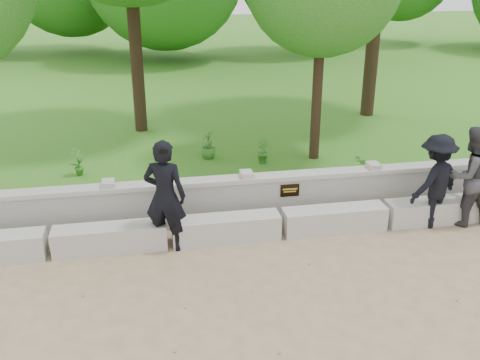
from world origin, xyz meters
name	(u,v)px	position (x,y,z in m)	size (l,w,h in m)	color
ground	(313,294)	(0.00, 0.00, 0.00)	(80.00, 80.00, 0.00)	tan
lawn	(202,89)	(0.00, 14.00, 0.12)	(40.00, 22.00, 0.25)	#346B1A
concrete_bench	(281,224)	(0.00, 1.90, 0.22)	(11.90, 0.45, 0.45)	#BAB8B0
parapet_wall	(272,196)	(0.00, 2.60, 0.46)	(12.50, 0.35, 0.90)	#AFADA5
man_main	(165,196)	(-2.04, 1.80, 0.98)	(0.83, 0.76, 1.95)	black
visitor_left	(470,176)	(3.51, 1.77, 0.95)	(0.97, 0.79, 1.89)	#39393D
visitor_mid	(435,181)	(2.86, 1.80, 0.88)	(1.31, 1.06, 1.76)	black
shrub_a	(78,161)	(-3.77, 4.97, 0.57)	(0.34, 0.23, 0.65)	#3B7628
shrub_b	(262,151)	(0.35, 5.03, 0.54)	(0.31, 0.25, 0.57)	#3B7628
shrub_c	(365,171)	(2.19, 3.37, 0.54)	(0.52, 0.45, 0.58)	#3B7628
shrub_d	(208,145)	(-0.84, 5.59, 0.59)	(0.38, 0.34, 0.67)	#3B7628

